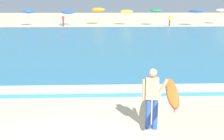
{
  "coord_description": "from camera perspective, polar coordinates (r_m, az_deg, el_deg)",
  "views": [
    {
      "loc": [
        0.75,
        -6.16,
        3.49
      ],
      "look_at": [
        1.15,
        3.82,
        1.1
      ],
      "focal_mm": 46.65,
      "sensor_mm": 36.0,
      "label": 1
    }
  ],
  "objects": [
    {
      "name": "beach_umbrella_5",
      "position": [
        43.83,
        16.21,
        10.99
      ],
      "size": [
        2.07,
        2.1,
        2.31
      ],
      "color": "beige",
      "rests_on": "ground"
    },
    {
      "name": "beach_umbrella_0",
      "position": [
        43.68,
        -16.05,
        10.97
      ],
      "size": [
        1.74,
        1.74,
        2.26
      ],
      "color": "beige",
      "rests_on": "ground"
    },
    {
      "name": "beachgoer_near_row_left",
      "position": [
        41.98,
        11.23,
        9.6
      ],
      "size": [
        0.32,
        0.2,
        1.58
      ],
      "color": "#383842",
      "rests_on": "ground"
    },
    {
      "name": "beach_umbrella_3",
      "position": [
        43.07,
        2.85,
        11.38
      ],
      "size": [
        1.8,
        1.82,
        2.23
      ],
      "color": "beige",
      "rests_on": "ground"
    },
    {
      "name": "sea",
      "position": [
        24.49,
        -4.01,
        5.4
      ],
      "size": [
        120.0,
        28.0,
        0.14
      ],
      "primitive_type": "cube",
      "color": "teal",
      "rests_on": "ground"
    },
    {
      "name": "beach_umbrella_6",
      "position": [
        47.6,
        20.83,
        10.91
      ],
      "size": [
        1.91,
        1.93,
        2.34
      ],
      "color": "beige",
      "rests_on": "ground"
    },
    {
      "name": "beach_umbrella_4",
      "position": [
        42.78,
        8.58,
        11.48
      ],
      "size": [
        1.71,
        1.74,
        2.44
      ],
      "color": "beige",
      "rests_on": "ground"
    },
    {
      "name": "beach_umbrella_1",
      "position": [
        43.16,
        -8.62,
        11.13
      ],
      "size": [
        1.94,
        1.95,
        2.11
      ],
      "color": "beige",
      "rests_on": "ground"
    },
    {
      "name": "surf_foam",
      "position": [
        11.36,
        -5.97,
        -3.74
      ],
      "size": [
        120.0,
        1.1,
        0.01
      ],
      "primitive_type": "cube",
      "color": "white",
      "rests_on": "sea"
    },
    {
      "name": "beach_umbrella_2",
      "position": [
        44.03,
        -2.72,
        11.72
      ],
      "size": [
        2.01,
        2.01,
        2.46
      ],
      "color": "beige",
      "rests_on": "ground"
    },
    {
      "name": "surfer_with_board",
      "position": [
        8.0,
        9.8,
        -4.61
      ],
      "size": [
        1.19,
        2.7,
        1.73
      ],
      "color": "#284CA3",
      "rests_on": "ground"
    },
    {
      "name": "beachgoer_near_row_mid",
      "position": [
        41.44,
        -9.54,
        9.62
      ],
      "size": [
        0.32,
        0.2,
        1.58
      ],
      "color": "#383842",
      "rests_on": "ground"
    }
  ]
}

